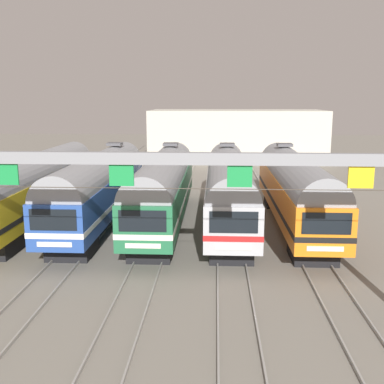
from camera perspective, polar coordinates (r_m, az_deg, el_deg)
The scene contains 9 objects.
ground_plane at distance 31.37m, azimuth -3.44°, elevation -4.07°, with size 160.00×160.00×0.00m, color gray.
track_bed at distance 47.89m, azimuth -1.21°, elevation 1.45°, with size 18.66×70.00×0.15m.
commuter_train_yellow at distance 32.84m, azimuth -18.55°, elevation 0.86°, with size 2.88×18.06×4.77m.
commuter_train_blue at distance 31.53m, azimuth -11.27°, elevation 0.82°, with size 2.88×18.06×5.05m.
commuter_train_green at distance 30.77m, azimuth -3.50°, elevation 0.76°, with size 2.88×18.06×5.05m.
commuter_train_stainless at distance 30.59m, azimuth 4.51°, elevation 0.68°, with size 2.88×18.06×5.05m.
commuter_train_orange at distance 31.01m, azimuth 12.46°, elevation 0.59°, with size 2.88×18.06×5.05m.
catenary_gantry at distance 17.18m, azimuth -8.60°, elevation 0.87°, with size 22.40×0.44×6.97m.
maintenance_building at distance 64.60m, azimuth 5.47°, elevation 6.96°, with size 23.37×10.00×6.78m, color beige.
Camera 1 is at (3.42, -30.04, 8.38)m, focal length 43.48 mm.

